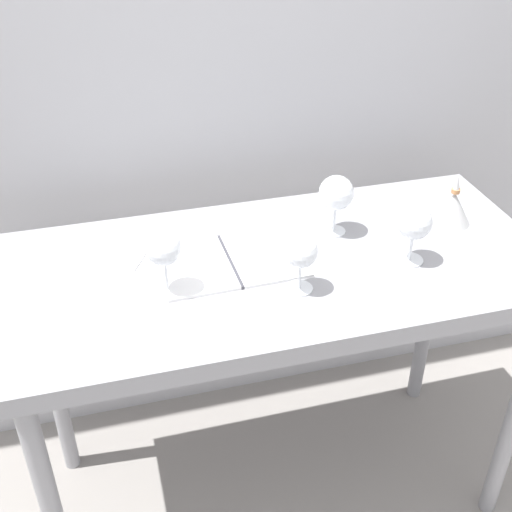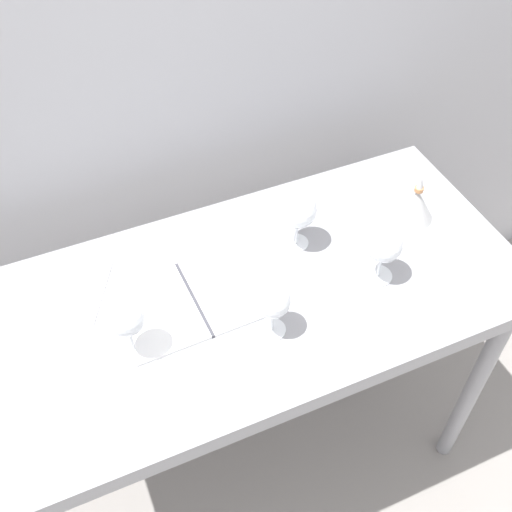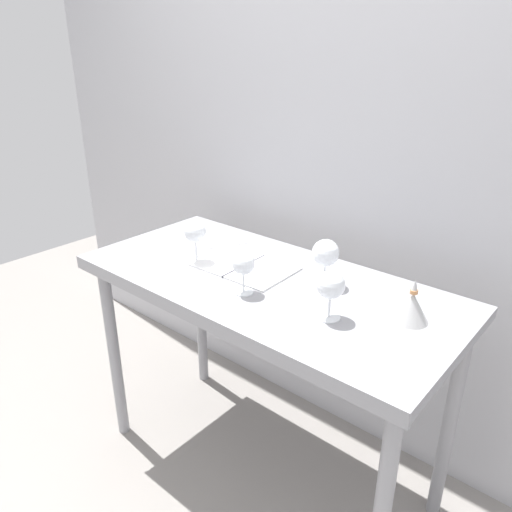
{
  "view_description": "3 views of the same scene",
  "coord_description": "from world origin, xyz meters",
  "views": [
    {
      "loc": [
        -0.42,
        -1.33,
        1.84
      ],
      "look_at": [
        -0.07,
        -0.03,
        0.95
      ],
      "focal_mm": 46.03,
      "sensor_mm": 36.0,
      "label": 1
    },
    {
      "loc": [
        -0.36,
        -0.89,
        2.08
      ],
      "look_at": [
        0.04,
        0.03,
        0.98
      ],
      "focal_mm": 43.68,
      "sensor_mm": 36.0,
      "label": 2
    },
    {
      "loc": [
        1.01,
        -1.24,
        1.67
      ],
      "look_at": [
        -0.07,
        0.03,
        0.96
      ],
      "focal_mm": 34.65,
      "sensor_mm": 36.0,
      "label": 3
    }
  ],
  "objects": [
    {
      "name": "steel_counter",
      "position": [
        0.0,
        -0.01,
        0.79
      ],
      "size": [
        1.4,
        0.65,
        0.9
      ],
      "color": "gray",
      "rests_on": "ground_plane"
    },
    {
      "name": "wine_glass_far_right",
      "position": [
        0.19,
        0.09,
        1.02
      ],
      "size": [
        0.09,
        0.09,
        0.17
      ],
      "color": "white",
      "rests_on": "steel_counter"
    },
    {
      "name": "tasting_sheet_upper",
      "position": [
        -0.39,
        0.17,
        0.9
      ],
      "size": [
        0.25,
        0.26,
        0.0
      ],
      "primitive_type": "cube",
      "rotation": [
        0.0,
        0.0,
        -0.48
      ],
      "color": "white",
      "rests_on": "steel_counter"
    },
    {
      "name": "decanter_funnel",
      "position": [
        0.52,
        0.06,
        0.95
      ],
      "size": [
        0.11,
        0.11,
        0.14
      ],
      "color": "#B6B6B6",
      "rests_on": "steel_counter"
    },
    {
      "name": "wine_glass_near_right",
      "position": [
        0.32,
        -0.09,
        1.01
      ],
      "size": [
        0.09,
        0.09,
        0.16
      ],
      "color": "white",
      "rests_on": "steel_counter"
    },
    {
      "name": "wine_glass_near_left",
      "position": [
        -0.29,
        -0.06,
        1.02
      ],
      "size": [
        0.08,
        0.08,
        0.16
      ],
      "color": "white",
      "rests_on": "steel_counter"
    },
    {
      "name": "wine_glass_near_center",
      "position": [
        0.01,
        -0.13,
        1.0
      ],
      "size": [
        0.08,
        0.08,
        0.15
      ],
      "color": "white",
      "rests_on": "steel_counter"
    },
    {
      "name": "open_notebook",
      "position": [
        -0.12,
        0.02,
        0.9
      ],
      "size": [
        0.37,
        0.25,
        0.01
      ],
      "rotation": [
        0.0,
        0.0,
        0.03
      ],
      "color": "white",
      "rests_on": "steel_counter"
    },
    {
      "name": "back_wall",
      "position": [
        0.0,
        0.49,
        1.3
      ],
      "size": [
        3.8,
        0.04,
        2.6
      ],
      "primitive_type": "cube",
      "color": "#B2B2B8",
      "rests_on": "ground_plane"
    },
    {
      "name": "ground_plane",
      "position": [
        0.0,
        0.0,
        0.0
      ],
      "size": [
        6.0,
        6.0,
        0.0
      ],
      "primitive_type": "plane",
      "color": "gray"
    }
  ]
}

